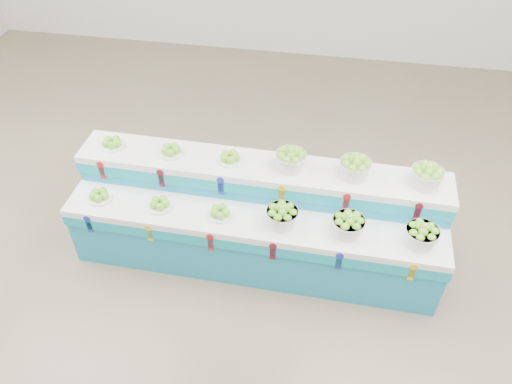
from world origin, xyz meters
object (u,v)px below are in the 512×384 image
basket_lower_left (282,216)px  display_stand (256,219)px  plate_upper_mid (171,150)px  basket_upper_right (427,176)px

basket_lower_left → display_stand: bearing=140.9°
plate_upper_mid → display_stand: bearing=-15.1°
plate_upper_mid → basket_lower_left: bearing=-21.9°
basket_lower_left → plate_upper_mid: size_ratio=1.23×
display_stand → plate_upper_mid: (-0.88, 0.24, 0.56)m
basket_lower_left → basket_upper_right: bearing=19.1°
basket_lower_left → basket_upper_right: basket_upper_right is taller
display_stand → plate_upper_mid: size_ratio=15.27×
display_stand → plate_upper_mid: bearing=165.8°
basket_upper_right → plate_upper_mid: bearing=179.0°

